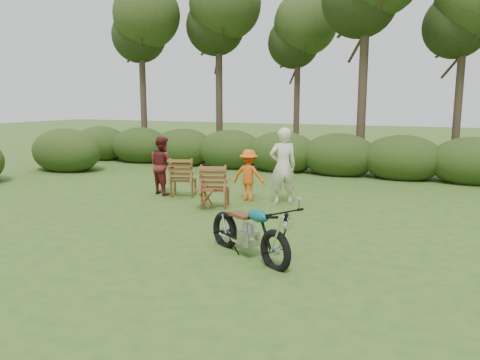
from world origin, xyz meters
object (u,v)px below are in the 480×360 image
at_px(lawn_chair_right, 215,207).
at_px(cup, 205,186).
at_px(motorcycle, 248,256).
at_px(adult_b, 163,194).
at_px(side_table, 206,199).
at_px(adult_a, 282,203).
at_px(lawn_chair_left, 184,196).
at_px(child, 249,200).

xyz_separation_m(lawn_chair_right, cup, (-0.12, -0.27, 0.53)).
relative_size(motorcycle, adult_b, 1.23).
bearing_deg(cup, motorcycle, -50.13).
xyz_separation_m(side_table, cup, (-0.04, 0.04, 0.29)).
bearing_deg(motorcycle, lawn_chair_right, 155.89).
distance_m(motorcycle, adult_a, 3.97).
xyz_separation_m(lawn_chair_left, child, (1.77, 0.17, 0.00)).
xyz_separation_m(motorcycle, child, (-1.64, 3.86, 0.00)).
bearing_deg(lawn_chair_left, adult_b, -20.51).
relative_size(side_table, cup, 3.68).
bearing_deg(lawn_chair_right, child, -133.89).
distance_m(side_table, adult_a, 1.92).
bearing_deg(motorcycle, adult_a, 131.45).
relative_size(lawn_chair_left, cup, 7.80).
xyz_separation_m(side_table, child, (0.53, 1.26, -0.24)).
relative_size(motorcycle, lawn_chair_left, 1.87).
relative_size(lawn_chair_left, child, 0.79).
bearing_deg(lawn_chair_left, adult_a, 164.15).
distance_m(motorcycle, child, 4.20).
bearing_deg(lawn_chair_left, child, 165.38).
bearing_deg(side_table, cup, 136.32).
bearing_deg(adult_b, lawn_chair_left, -157.83).
relative_size(adult_a, adult_b, 1.19).
relative_size(motorcycle, cup, 14.61).
bearing_deg(motorcycle, side_table, 160.07).
height_order(motorcycle, lawn_chair_left, motorcycle).
xyz_separation_m(lawn_chair_right, adult_a, (1.32, 0.98, 0.00)).
xyz_separation_m(motorcycle, adult_b, (-4.05, 3.70, 0.00)).
xyz_separation_m(lawn_chair_right, child, (0.45, 0.95, 0.00)).
bearing_deg(cup, adult_a, 41.00).
distance_m(adult_b, child, 2.42).
bearing_deg(cup, lawn_chair_left, 138.94).
height_order(lawn_chair_left, child, child).
relative_size(lawn_chair_right, cup, 7.85).
bearing_deg(adult_a, cup, 5.89).
bearing_deg(adult_a, lawn_chair_left, -30.79).
bearing_deg(motorcycle, adult_b, 167.93).
distance_m(motorcycle, lawn_chair_right, 3.58).
relative_size(motorcycle, child, 1.48).
relative_size(motorcycle, lawn_chair_right, 1.86).
distance_m(cup, adult_b, 2.19).
xyz_separation_m(lawn_chair_left, cup, (1.21, -1.05, 0.53)).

